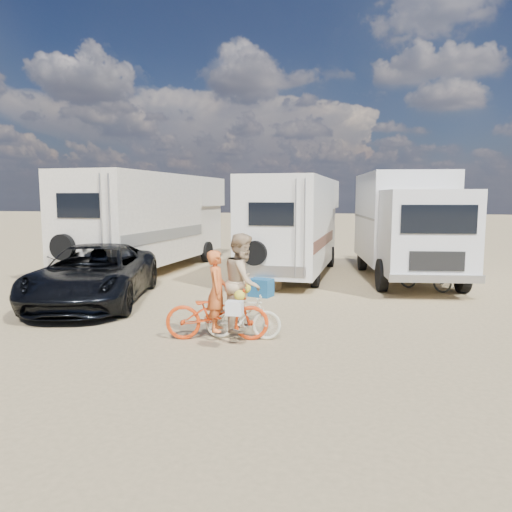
% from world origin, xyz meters
% --- Properties ---
extents(ground, '(140.00, 140.00, 0.00)m').
position_xyz_m(ground, '(0.00, 0.00, 0.00)').
color(ground, tan).
rests_on(ground, ground).
extents(rv_main, '(2.71, 7.48, 3.33)m').
position_xyz_m(rv_main, '(0.11, 7.21, 1.66)').
color(rv_main, white).
rests_on(rv_main, ground).
extents(rv_left, '(3.14, 8.78, 3.49)m').
position_xyz_m(rv_left, '(-5.16, 7.23, 1.75)').
color(rv_left, beige).
rests_on(rv_left, ground).
extents(box_truck, '(3.30, 6.98, 3.49)m').
position_xyz_m(box_truck, '(3.80, 6.81, 1.75)').
color(box_truck, silver).
rests_on(box_truck, ground).
extents(dark_suv, '(3.66, 5.77, 1.48)m').
position_xyz_m(dark_suv, '(-4.36, 1.69, 0.74)').
color(dark_suv, black).
rests_on(dark_suv, ground).
extents(bike_man, '(2.04, 1.01, 1.03)m').
position_xyz_m(bike_man, '(-0.40, -0.80, 0.51)').
color(bike_man, red).
rests_on(bike_man, ground).
extents(bike_woman, '(1.49, 0.50, 0.88)m').
position_xyz_m(bike_woman, '(0.07, -0.67, 0.44)').
color(bike_woman, beige).
rests_on(bike_woman, ground).
extents(rider_man, '(0.46, 0.61, 1.53)m').
position_xyz_m(rider_man, '(-0.40, -0.80, 0.77)').
color(rider_man, orange).
rests_on(rider_man, ground).
extents(rider_woman, '(0.75, 0.94, 1.85)m').
position_xyz_m(rider_woman, '(0.07, -0.67, 0.92)').
color(rider_woman, tan).
rests_on(rider_woman, ground).
extents(bike_parked, '(1.63, 1.33, 0.83)m').
position_xyz_m(bike_parked, '(4.17, 5.11, 0.42)').
color(bike_parked, '#2A2C29').
rests_on(bike_parked, ground).
extents(cooler, '(0.70, 0.60, 0.48)m').
position_xyz_m(cooler, '(-0.34, 3.31, 0.24)').
color(cooler, navy).
rests_on(cooler, ground).
extents(crate, '(0.53, 0.53, 0.35)m').
position_xyz_m(crate, '(-0.19, 4.30, 0.18)').
color(crate, '#937249').
rests_on(crate, ground).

